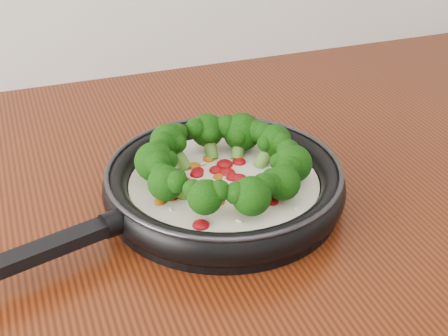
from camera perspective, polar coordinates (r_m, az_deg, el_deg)
name	(u,v)px	position (r m, az deg, el deg)	size (l,w,h in m)	color
skillet	(222,180)	(0.80, -0.15, -1.08)	(0.49, 0.37, 0.08)	black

